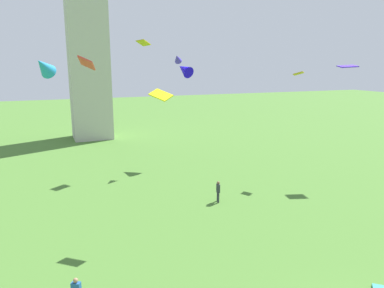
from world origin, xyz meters
TOP-DOWN VIEW (x-y plane):
  - person_0 at (0.75, 16.78)m, footprint 0.41×0.55m
  - kite_flying_0 at (-9.13, 19.27)m, footprint 1.41×1.97m
  - kite_flying_1 at (15.59, 18.65)m, footprint 1.97×1.61m
  - kite_flying_2 at (-12.16, 17.77)m, footprint 1.87×2.17m
  - kite_flying_3 at (3.15, 31.12)m, footprint 1.95×2.60m
  - kite_flying_4 at (1.62, 29.08)m, footprint 1.34×1.53m
  - kite_flying_5 at (-4.99, 14.04)m, footprint 1.61×1.58m
  - kite_flying_6 at (-1.98, 29.75)m, footprint 1.73×1.64m
  - kite_flying_7 at (11.40, 20.76)m, footprint 1.16×1.14m

SIDE VIEW (x-z plane):
  - person_0 at x=0.75m, z-range 0.12..1.95m
  - kite_flying_5 at x=-4.99m, z-range 9.05..9.85m
  - kite_flying_7 at x=11.40m, z-range 10.32..10.80m
  - kite_flying_3 at x=3.15m, z-range 9.87..11.88m
  - kite_flying_1 at x=15.59m, z-range 11.11..11.42m
  - kite_flying_2 at x=-12.16m, z-range 10.48..12.20m
  - kite_flying_0 at x=-9.13m, z-range 10.98..12.12m
  - kite_flying_4 at x=1.62m, z-range 11.48..12.70m
  - kite_flying_6 at x=-1.98m, z-range 13.36..14.03m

